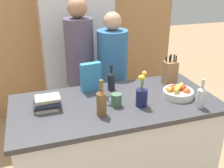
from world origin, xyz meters
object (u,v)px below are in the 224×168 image
Objects in this scene: knife_block at (170,73)px; person_in_blue at (112,76)px; bottle_vinegar at (101,101)px; bottle_wine at (201,97)px; book_stack at (47,103)px; coffee_mug at (116,100)px; person_at_sink at (80,69)px; bottle_oil at (111,80)px; cereal_box at (91,77)px; refrigerator at (76,52)px; flower_vase at (142,95)px; fruit_bowl at (178,92)px.

knife_block is 0.19× the size of person_in_blue.
bottle_wine is (0.78, -0.13, -0.02)m from bottle_vinegar.
bottle_wine is at bearing -16.64° from book_stack.
person_at_sink reaches higher than coffee_mug.
bottle_vinegar is (-0.21, -0.41, 0.02)m from bottle_oil.
cereal_box is 0.17× the size of person_in_blue.
person_at_sink reaches higher than bottle_vinegar.
refrigerator is 1.45m from book_stack.
bottle_vinegar is at bearing -81.59° from person_at_sink.
bottle_vinegar is at bearing 170.50° from bottle_wine.
refrigerator reaches higher than coffee_mug.
flower_vase reaches higher than cereal_box.
bottle_oil reaches higher than book_stack.
coffee_mug is 0.47× the size of bottle_wine.
bottle_vinegar is (-0.15, -0.11, 0.06)m from coffee_mug.
bottle_oil is 0.15× the size of person_in_blue.
refrigerator is 1.39m from knife_block.
bottle_vinegar is (-0.11, -1.58, 0.07)m from refrigerator.
fruit_bowl is 1.07× the size of bottle_wine.
flower_vase is at bearing -114.24° from person_in_blue.
flower_vase is 0.19× the size of person_in_blue.
coffee_mug is at bearing -71.13° from cereal_box.
person_at_sink is (-0.75, 1.07, -0.06)m from bottle_wine.
knife_block is 1.04× the size of bottle_vinegar.
cereal_box is at bearing 108.87° from coffee_mug.
person_at_sink reaches higher than flower_vase.
bottle_vinegar is at bearing -154.74° from knife_block.
book_stack is 0.13× the size of person_at_sink.
person_at_sink is (0.03, 0.94, -0.08)m from bottle_vinegar.
cereal_box is at bearing 164.53° from bottle_oil.
flower_vase is 0.35m from bottle_vinegar.
bottle_oil is (-0.58, 0.04, -0.02)m from knife_block.
bottle_oil is (0.18, -0.05, -0.03)m from cereal_box.
bottle_oil reaches higher than fruit_bowl.
cereal_box is at bearing 127.30° from flower_vase.
knife_block is at bearing 75.99° from fruit_bowl.
person_at_sink is at bearing -97.10° from refrigerator.
coffee_mug is (-0.20, 0.06, -0.04)m from flower_vase.
flower_vase reaches higher than book_stack.
person_at_sink is at bearing 109.52° from flower_vase.
refrigerator is 6.58× the size of flower_vase.
person_in_blue is (0.33, -0.10, -0.09)m from person_at_sink.
refrigerator is 7.53× the size of cereal_box.
fruit_bowl is at bearing -67.81° from refrigerator.
bottle_vinegar is at bearing -93.94° from refrigerator.
refrigerator is at bearing 86.03° from cereal_box.
knife_block is (0.68, -1.21, 0.07)m from refrigerator.
refrigerator is 1.84m from bottle_wine.
bottle_oil is at bearing -61.13° from person_at_sink.
bottle_wine is at bearing -44.78° from person_at_sink.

